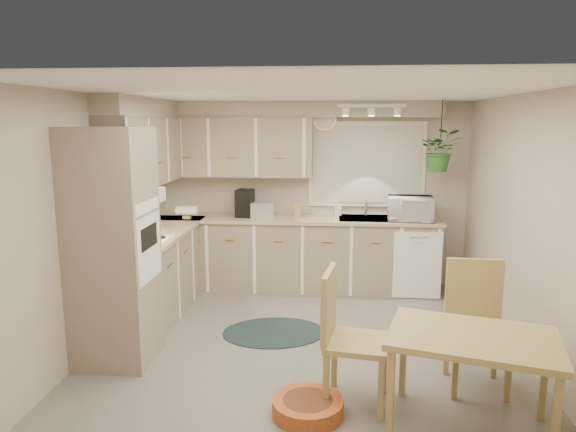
% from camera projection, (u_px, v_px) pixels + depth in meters
% --- Properties ---
extents(floor, '(4.20, 4.20, 0.00)m').
position_uv_depth(floor, '(304.00, 347.00, 4.95)').
color(floor, slate).
rests_on(floor, ground).
extents(ceiling, '(4.20, 4.20, 0.00)m').
position_uv_depth(ceiling, '(306.00, 92.00, 4.52)').
color(ceiling, white).
rests_on(ceiling, wall_back).
extents(wall_back, '(4.00, 0.04, 2.40)m').
position_uv_depth(wall_back, '(313.00, 194.00, 6.79)').
color(wall_back, '#B4A595').
rests_on(wall_back, floor).
extents(wall_front, '(4.00, 0.04, 2.40)m').
position_uv_depth(wall_front, '(286.00, 304.00, 2.67)').
color(wall_front, '#B4A595').
rests_on(wall_front, floor).
extents(wall_left, '(0.04, 4.20, 2.40)m').
position_uv_depth(wall_left, '(96.00, 222.00, 4.89)').
color(wall_left, '#B4A595').
rests_on(wall_left, floor).
extents(wall_right, '(0.04, 4.20, 2.40)m').
position_uv_depth(wall_right, '(529.00, 229.00, 4.57)').
color(wall_right, '#B4A595').
rests_on(wall_right, floor).
extents(base_cab_left, '(0.60, 1.85, 0.90)m').
position_uv_depth(base_cab_left, '(160.00, 272.00, 5.86)').
color(base_cab_left, gray).
rests_on(base_cab_left, floor).
extents(base_cab_back, '(3.60, 0.60, 0.90)m').
position_uv_depth(base_cab_back, '(296.00, 254.00, 6.65)').
color(base_cab_back, gray).
rests_on(base_cab_back, floor).
extents(counter_left, '(0.64, 1.89, 0.04)m').
position_uv_depth(counter_left, '(159.00, 232.00, 5.77)').
color(counter_left, beige).
rests_on(counter_left, base_cab_left).
extents(counter_back, '(3.64, 0.64, 0.04)m').
position_uv_depth(counter_back, '(296.00, 219.00, 6.55)').
color(counter_back, beige).
rests_on(counter_back, base_cab_back).
extents(oven_stack, '(0.65, 0.65, 2.10)m').
position_uv_depth(oven_stack, '(113.00, 247.00, 4.52)').
color(oven_stack, gray).
rests_on(oven_stack, floor).
extents(wall_oven_face, '(0.02, 0.56, 0.58)m').
position_uv_depth(wall_oven_face, '(149.00, 248.00, 4.50)').
color(wall_oven_face, white).
rests_on(wall_oven_face, oven_stack).
extents(upper_cab_left, '(0.35, 2.00, 0.75)m').
position_uv_depth(upper_cab_left, '(147.00, 151.00, 5.75)').
color(upper_cab_left, gray).
rests_on(upper_cab_left, wall_left).
extents(upper_cab_back, '(2.00, 0.35, 0.75)m').
position_uv_depth(upper_cab_back, '(235.00, 147.00, 6.59)').
color(upper_cab_back, gray).
rests_on(upper_cab_back, wall_back).
extents(soffit_left, '(0.30, 2.00, 0.20)m').
position_uv_depth(soffit_left, '(143.00, 107.00, 5.66)').
color(soffit_left, '#B4A595').
rests_on(soffit_left, wall_left).
extents(soffit_back, '(3.60, 0.30, 0.20)m').
position_uv_depth(soffit_back, '(297.00, 109.00, 6.46)').
color(soffit_back, '#B4A595').
rests_on(soffit_back, wall_back).
extents(cooktop, '(0.52, 0.58, 0.02)m').
position_uv_depth(cooktop, '(141.00, 241.00, 5.21)').
color(cooktop, white).
rests_on(cooktop, counter_left).
extents(range_hood, '(0.40, 0.60, 0.14)m').
position_uv_depth(range_hood, '(137.00, 197.00, 5.13)').
color(range_hood, white).
rests_on(range_hood, upper_cab_left).
extents(window_blinds, '(1.40, 0.02, 1.00)m').
position_uv_depth(window_blinds, '(367.00, 165.00, 6.64)').
color(window_blinds, silver).
rests_on(window_blinds, wall_back).
extents(window_frame, '(1.50, 0.02, 1.10)m').
position_uv_depth(window_frame, '(367.00, 164.00, 6.65)').
color(window_frame, white).
rests_on(window_frame, wall_back).
extents(sink, '(0.70, 0.48, 0.10)m').
position_uv_depth(sink, '(367.00, 222.00, 6.50)').
color(sink, '#AFB3B7').
rests_on(sink, counter_back).
extents(dishwasher_front, '(0.58, 0.02, 0.83)m').
position_uv_depth(dishwasher_front, '(417.00, 265.00, 6.23)').
color(dishwasher_front, white).
rests_on(dishwasher_front, base_cab_back).
extents(track_light_bar, '(0.80, 0.04, 0.04)m').
position_uv_depth(track_light_bar, '(372.00, 106.00, 5.99)').
color(track_light_bar, white).
rests_on(track_light_bar, ceiling).
extents(wall_clock, '(0.30, 0.03, 0.30)m').
position_uv_depth(wall_clock, '(325.00, 119.00, 6.58)').
color(wall_clock, '#E6B951').
rests_on(wall_clock, wall_back).
extents(dining_table, '(1.28, 1.02, 0.70)m').
position_uv_depth(dining_table, '(470.00, 383.00, 3.57)').
color(dining_table, tan).
rests_on(dining_table, floor).
extents(chair_left, '(0.56, 0.56, 1.04)m').
position_uv_depth(chair_left, '(357.00, 339.00, 3.88)').
color(chair_left, tan).
rests_on(chair_left, floor).
extents(chair_back, '(0.51, 0.51, 1.03)m').
position_uv_depth(chair_back, '(478.00, 328.00, 4.11)').
color(chair_back, tan).
rests_on(chair_back, floor).
extents(braided_rug, '(1.18, 0.97, 0.01)m').
position_uv_depth(braided_rug, '(274.00, 332.00, 5.29)').
color(braided_rug, black).
rests_on(braided_rug, floor).
extents(pet_bed, '(0.68, 0.68, 0.12)m').
position_uv_depth(pet_bed, '(308.00, 407.00, 3.79)').
color(pet_bed, '#C76527').
rests_on(pet_bed, floor).
extents(microwave, '(0.57, 0.34, 0.37)m').
position_uv_depth(microwave, '(410.00, 206.00, 6.32)').
color(microwave, white).
rests_on(microwave, counter_back).
extents(soap_bottle, '(0.14, 0.22, 0.09)m').
position_uv_depth(soap_bottle, '(337.00, 212.00, 6.66)').
color(soap_bottle, white).
rests_on(soap_bottle, counter_back).
extents(hanging_plant, '(0.51, 0.56, 0.40)m').
position_uv_depth(hanging_plant, '(440.00, 155.00, 6.18)').
color(hanging_plant, '#2C692A').
rests_on(hanging_plant, ceiling).
extents(coffee_maker, '(0.23, 0.27, 0.35)m').
position_uv_depth(coffee_maker, '(245.00, 203.00, 6.58)').
color(coffee_maker, black).
rests_on(coffee_maker, counter_back).
extents(toaster, '(0.34, 0.24, 0.18)m').
position_uv_depth(toaster, '(261.00, 210.00, 6.60)').
color(toaster, '#AFB3B7').
rests_on(toaster, counter_back).
extents(knife_block, '(0.09, 0.09, 0.20)m').
position_uv_depth(knife_block, '(297.00, 209.00, 6.59)').
color(knife_block, tan).
rests_on(knife_block, counter_back).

